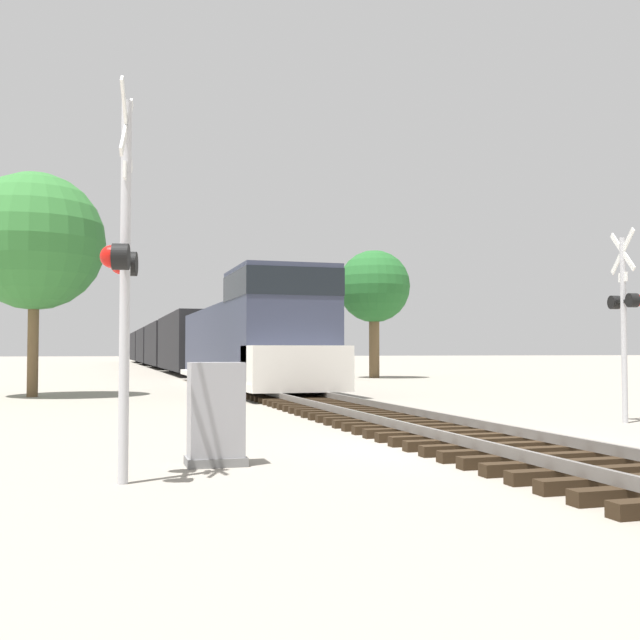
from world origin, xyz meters
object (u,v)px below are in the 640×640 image
at_px(freight_train, 169,345).
at_px(crossing_signal_far, 625,310).
at_px(tree_far_right, 35,242).
at_px(tree_mid_background, 374,287).
at_px(crossing_signal_near, 123,265).
at_px(relay_cabinet, 216,415).

height_order(freight_train, crossing_signal_far, freight_train).
distance_m(crossing_signal_far, tree_far_right, 18.69).
bearing_deg(freight_train, tree_mid_background, -69.55).
xyz_separation_m(freight_train, tree_far_right, (-7.88, -37.74, 3.20)).
bearing_deg(crossing_signal_far, freight_train, 13.37).
xyz_separation_m(crossing_signal_near, tree_mid_background, (14.77, 30.70, 2.59)).
bearing_deg(tree_far_right, relay_cabinet, -77.74).
xyz_separation_m(freight_train, crossing_signal_far, (5.01, -50.98, 0.41)).
bearing_deg(relay_cabinet, tree_far_right, 102.26).
relative_size(relay_cabinet, tree_mid_background, 0.19).
xyz_separation_m(crossing_signal_far, tree_mid_background, (4.21, 26.24, 2.72)).
bearing_deg(tree_mid_background, relay_cabinet, -114.50).
bearing_deg(tree_mid_background, freight_train, 110.45).
xyz_separation_m(freight_train, crossing_signal_near, (-5.54, -55.43, 0.54)).
height_order(freight_train, relay_cabinet, freight_train).
distance_m(crossing_signal_near, tree_far_right, 18.04).
bearing_deg(tree_far_right, tree_mid_background, 37.25).
height_order(freight_train, tree_far_right, tree_far_right).
bearing_deg(crossing_signal_near, freight_train, -175.77).
xyz_separation_m(crossing_signal_far, relay_cabinet, (-9.29, -3.37, -1.73)).
bearing_deg(crossing_signal_far, tree_far_right, 52.02).
xyz_separation_m(freight_train, tree_mid_background, (9.22, -24.74, 3.13)).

